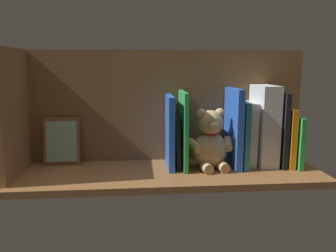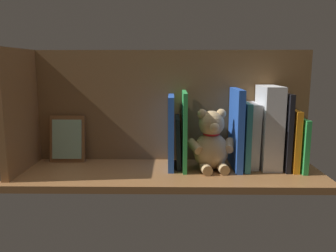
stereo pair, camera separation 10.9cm
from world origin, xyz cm
name	(u,v)px [view 2 (the right image)]	position (x,y,z in cm)	size (l,w,h in cm)	color
ground_plane	(168,173)	(0.00, 0.00, -1.10)	(100.60, 31.84, 2.20)	brown
shelf_back_panel	(168,106)	(0.00, -13.67, 19.82)	(100.60, 1.50, 39.65)	brown
shelf_side_divider	(19,111)	(48.30, 0.00, 19.82)	(2.40, 25.84, 39.65)	brown
book_0	(297,143)	(-43.60, -3.60, 8.70)	(1.60, 17.83, 17.40)	green
book_1	(290,138)	(-41.09, -4.12, 10.02)	(2.00, 16.79, 20.03)	orange
book_2	(283,130)	(-38.61, -4.28, 12.69)	(1.57, 16.48, 25.38)	black
dictionary_thick_white	(269,127)	(-33.96, -4.80, 13.81)	(6.31, 15.24, 27.62)	silver
book_3	(252,135)	(-28.62, -5.72, 10.91)	(2.96, 13.59, 21.82)	silver
book_4	(244,135)	(-25.54, -4.20, 11.18)	(1.81, 16.63, 22.36)	teal
book_5	(236,129)	(-22.84, -3.82, 13.36)	(2.18, 17.39, 26.72)	blue
teddy_bear	(211,143)	(-14.35, -1.27, 8.94)	(16.34, 14.05, 20.31)	tan
book_6	(184,130)	(-5.47, -3.82, 12.88)	(1.32, 17.40, 25.77)	green
book_7	(178,141)	(-3.38, -5.52, 8.55)	(1.45, 14.00, 17.10)	black
book_8	(171,132)	(-0.99, -4.40, 12.20)	(1.92, 16.24, 24.40)	blue
picture_frame_leaning	(67,139)	(36.36, -10.26, 8.27)	(12.48, 3.95, 16.73)	brown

